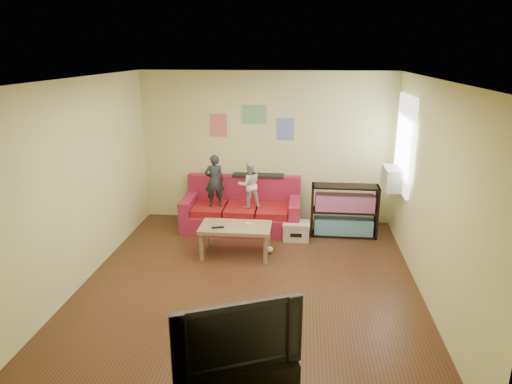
# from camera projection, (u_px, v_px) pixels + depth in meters

# --- Properties ---
(room_shell) EXTENTS (4.52, 5.02, 2.72)m
(room_shell) POSITION_uv_depth(u_px,v_px,m) (249.00, 188.00, 5.80)
(room_shell) COLOR #4D2D19
(room_shell) RESTS_ON ground
(sofa) EXTENTS (2.05, 0.94, 0.90)m
(sofa) POSITION_uv_depth(u_px,v_px,m) (242.00, 211.00, 8.10)
(sofa) COLOR #A41F3F
(sofa) RESTS_ON ground
(child_a) EXTENTS (0.38, 0.31, 0.92)m
(child_a) POSITION_uv_depth(u_px,v_px,m) (214.00, 181.00, 7.81)
(child_a) COLOR #20282C
(child_a) RESTS_ON sofa
(child_b) EXTENTS (0.49, 0.44, 0.82)m
(child_b) POSITION_uv_depth(u_px,v_px,m) (249.00, 185.00, 7.76)
(child_b) COLOR silver
(child_b) RESTS_ON sofa
(coffee_table) EXTENTS (1.07, 0.59, 0.48)m
(coffee_table) POSITION_uv_depth(u_px,v_px,m) (235.00, 230.00, 6.93)
(coffee_table) COLOR #957A56
(coffee_table) RESTS_ON ground
(remote) EXTENTS (0.19, 0.10, 0.02)m
(remote) POSITION_uv_depth(u_px,v_px,m) (218.00, 227.00, 6.82)
(remote) COLOR black
(remote) RESTS_ON coffee_table
(game_controller) EXTENTS (0.13, 0.09, 0.03)m
(game_controller) POSITION_uv_depth(u_px,v_px,m) (249.00, 224.00, 6.93)
(game_controller) COLOR beige
(game_controller) RESTS_ON coffee_table
(bookshelf) EXTENTS (1.11, 0.33, 0.88)m
(bookshelf) POSITION_uv_depth(u_px,v_px,m) (344.00, 213.00, 7.69)
(bookshelf) COLOR black
(bookshelf) RESTS_ON ground
(window) EXTENTS (0.04, 1.08, 1.48)m
(window) POSITION_uv_depth(u_px,v_px,m) (404.00, 144.00, 7.06)
(window) COLOR white
(window) RESTS_ON room_shell
(ac_unit) EXTENTS (0.28, 0.55, 0.35)m
(ac_unit) POSITION_uv_depth(u_px,v_px,m) (393.00, 178.00, 7.24)
(ac_unit) COLOR #B7B2A3
(ac_unit) RESTS_ON window
(artwork_left) EXTENTS (0.30, 0.01, 0.40)m
(artwork_left) POSITION_uv_depth(u_px,v_px,m) (219.00, 125.00, 8.12)
(artwork_left) COLOR #D87266
(artwork_left) RESTS_ON room_shell
(artwork_center) EXTENTS (0.42, 0.01, 0.32)m
(artwork_center) POSITION_uv_depth(u_px,v_px,m) (255.00, 114.00, 8.00)
(artwork_center) COLOR #72B27F
(artwork_center) RESTS_ON room_shell
(artwork_right) EXTENTS (0.30, 0.01, 0.38)m
(artwork_right) POSITION_uv_depth(u_px,v_px,m) (286.00, 129.00, 8.02)
(artwork_right) COLOR #727FCC
(artwork_right) RESTS_ON room_shell
(file_box) EXTENTS (0.44, 0.34, 0.31)m
(file_box) POSITION_uv_depth(u_px,v_px,m) (296.00, 231.00, 7.59)
(file_box) COLOR beige
(file_box) RESTS_ON ground
(tv_stand) EXTENTS (1.15, 0.70, 0.41)m
(tv_stand) POSITION_uv_depth(u_px,v_px,m) (236.00, 382.00, 4.06)
(tv_stand) COLOR black
(tv_stand) RESTS_ON ground
(television) EXTENTS (1.09, 0.58, 0.65)m
(television) POSITION_uv_depth(u_px,v_px,m) (235.00, 331.00, 3.90)
(television) COLOR black
(television) RESTS_ON tv_stand
(tissue) EXTENTS (0.11, 0.11, 0.11)m
(tissue) POSITION_uv_depth(u_px,v_px,m) (270.00, 250.00, 7.11)
(tissue) COLOR beige
(tissue) RESTS_ON ground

